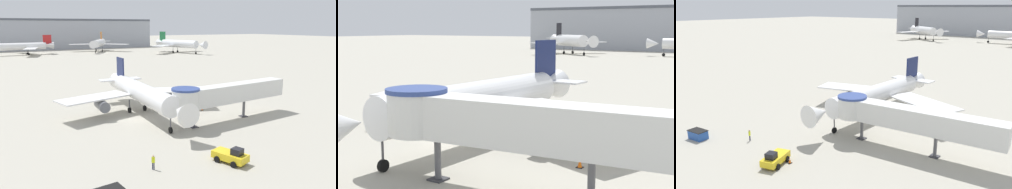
% 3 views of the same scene
% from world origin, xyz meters
% --- Properties ---
extents(ground_plane, '(800.00, 800.00, 0.00)m').
position_xyz_m(ground_plane, '(0.00, 0.00, 0.00)').
color(ground_plane, '#A8A393').
extents(main_airplane, '(27.77, 29.76, 8.71)m').
position_xyz_m(main_airplane, '(2.37, 2.42, 3.71)').
color(main_airplane, white).
rests_on(main_airplane, ground_plane).
extents(jet_bridge, '(22.19, 5.25, 6.06)m').
position_xyz_m(jet_bridge, '(12.22, -7.35, 4.37)').
color(jet_bridge, silver).
rests_on(jet_bridge, ground_plane).
extents(traffic_cone_starboard_wing, '(0.47, 0.47, 0.78)m').
position_xyz_m(traffic_cone_starboard_wing, '(13.01, -0.25, 0.38)').
color(traffic_cone_starboard_wing, black).
rests_on(traffic_cone_starboard_wing, ground_plane).
extents(background_jet_black_tail, '(25.44, 27.71, 11.59)m').
position_xyz_m(background_jet_black_tail, '(-49.01, 128.90, 5.06)').
color(background_jet_black_tail, white).
rests_on(background_jet_black_tail, ground_plane).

